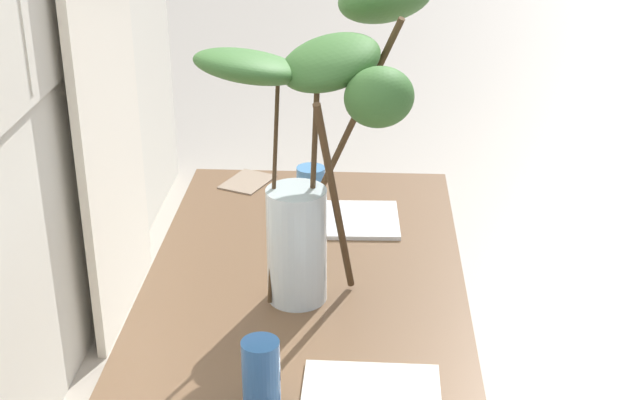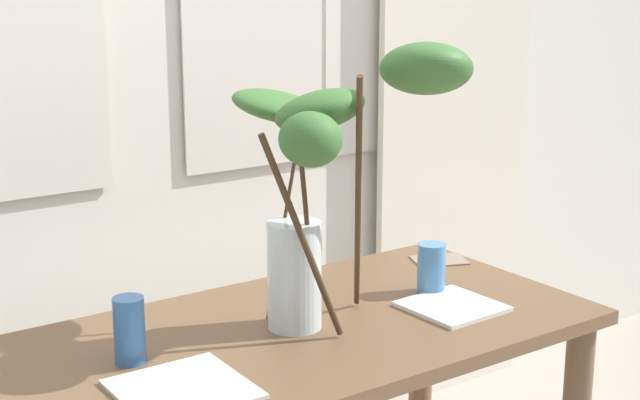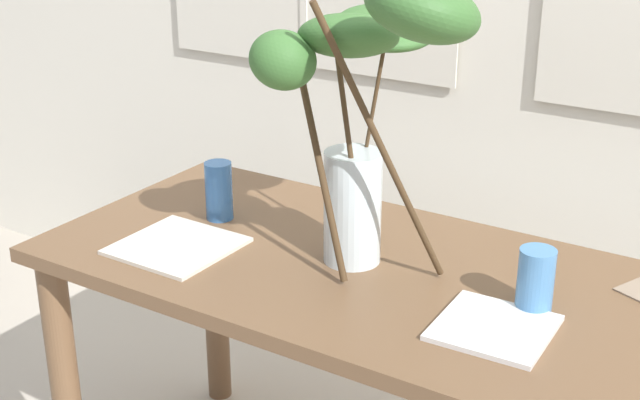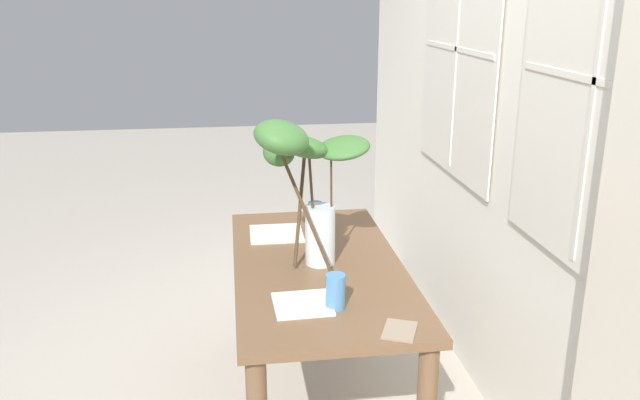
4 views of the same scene
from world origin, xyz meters
The scene contains 6 objects.
dining_table centered at (0.00, 0.00, 0.63)m, with size 1.42×0.72×0.75m.
vase_with_branches centered at (0.05, -0.05, 1.17)m, with size 0.55×0.55×0.69m.
drinking_glass_blue_left centered at (-0.41, 0.04, 0.83)m, with size 0.07×0.07×0.15m, color #386BAD.
drinking_glass_blue_right centered at (0.42, 0.01, 0.82)m, with size 0.07×0.07×0.13m, color #4C84BC.
plate_square_right centered at (0.38, -0.11, 0.76)m, with size 0.21×0.21×0.01m, color white.
napkin_folded centered at (0.62, 0.20, 0.76)m, with size 0.15×0.11×0.00m, color gray.
Camera 1 is at (-1.72, -0.13, 1.76)m, focal length 51.27 mm.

